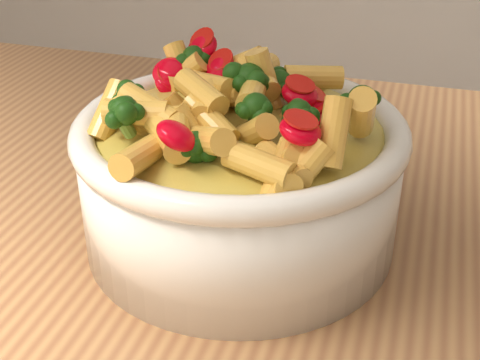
# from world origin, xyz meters

# --- Properties ---
(table) EXTENTS (1.20, 0.80, 0.90)m
(table) POSITION_xyz_m (0.00, 0.00, 0.80)
(table) COLOR #AA7848
(table) RESTS_ON ground
(serving_bowl) EXTENTS (0.25, 0.25, 0.11)m
(serving_bowl) POSITION_xyz_m (-0.02, 0.02, 0.95)
(serving_bowl) COLOR white
(serving_bowl) RESTS_ON table
(pasta_salad) EXTENTS (0.20, 0.20, 0.04)m
(pasta_salad) POSITION_xyz_m (-0.02, 0.02, 1.02)
(pasta_salad) COLOR #FFC050
(pasta_salad) RESTS_ON serving_bowl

